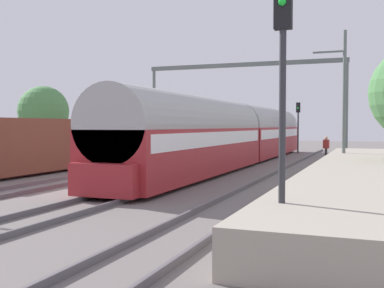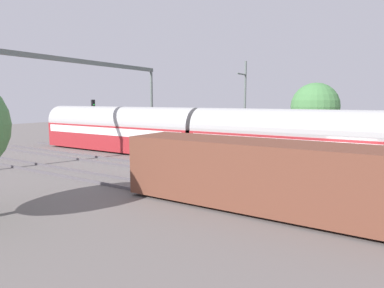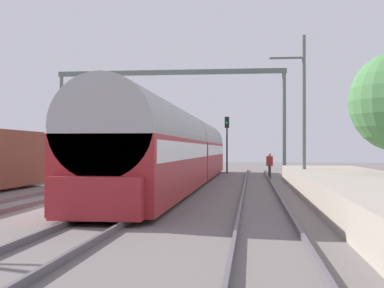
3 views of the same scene
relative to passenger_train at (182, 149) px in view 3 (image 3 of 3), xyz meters
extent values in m
plane|color=#68625F|center=(-2.13, -10.70, -1.97)|extent=(120.00, 120.00, 0.00)
cube|color=#575257|center=(-4.98, -10.70, -1.89)|extent=(0.08, 60.00, 0.16)
cube|color=#575257|center=(-3.54, -10.70, -1.89)|extent=(0.08, 60.00, 0.16)
cube|color=#575257|center=(-0.72, -10.70, -1.89)|extent=(0.08, 60.00, 0.16)
cube|color=#575257|center=(0.72, -10.70, -1.89)|extent=(0.08, 60.00, 0.16)
cube|color=#575257|center=(3.54, -10.70, -1.89)|extent=(0.08, 60.00, 0.16)
cube|color=#575257|center=(4.98, -10.70, -1.89)|extent=(0.08, 60.00, 0.16)
cube|color=#A39989|center=(8.08, -8.70, -1.52)|extent=(4.40, 28.00, 0.90)
cube|color=maroon|center=(0.00, -8.13, -0.71)|extent=(2.90, 16.00, 2.20)
cube|color=white|center=(0.00, -8.13, -0.08)|extent=(2.93, 15.36, 0.64)
cylinder|color=#A7A7A7|center=(0.00, -8.13, 0.59)|extent=(2.84, 16.00, 2.84)
cube|color=maroon|center=(0.00, 8.22, -0.71)|extent=(2.90, 16.00, 2.20)
cube|color=white|center=(0.00, 8.22, -0.08)|extent=(2.93, 15.36, 0.64)
cylinder|color=#A7A7A7|center=(0.00, 8.22, 0.59)|extent=(2.84, 16.00, 2.84)
cube|color=maroon|center=(0.00, -16.38, -1.26)|extent=(2.40, 0.50, 1.10)
cylinder|color=#2F2F2F|center=(5.09, 5.68, -1.55)|extent=(0.22, 0.22, 0.85)
cube|color=maroon|center=(5.09, 5.68, -0.80)|extent=(0.45, 0.33, 0.64)
sphere|color=tan|center=(5.09, 5.68, -0.36)|extent=(0.24, 0.24, 0.24)
cylinder|color=#2D2D33|center=(1.92, 13.57, -0.13)|extent=(0.14, 0.14, 3.69)
cube|color=black|center=(1.92, 13.57, 2.17)|extent=(0.36, 0.20, 0.90)
sphere|color=#19D133|center=(1.92, 13.45, 2.11)|extent=(0.16, 0.16, 0.16)
cylinder|color=slate|center=(-10.52, 9.48, 1.78)|extent=(0.28, 0.28, 7.50)
cylinder|color=slate|center=(6.26, 9.48, 1.78)|extent=(0.28, 0.28, 7.50)
cube|color=slate|center=(-2.13, 9.48, 5.71)|extent=(17.19, 0.24, 0.36)
cylinder|color=slate|center=(6.66, -0.98, 2.03)|extent=(0.20, 0.20, 8.00)
cube|color=slate|center=(5.76, -0.98, 4.83)|extent=(1.80, 0.10, 0.10)
camera|label=1|loc=(8.21, -29.67, 0.52)|focal=44.10mm
camera|label=2|loc=(-21.41, -12.74, 2.58)|focal=30.81mm
camera|label=3|loc=(3.90, -29.30, -0.02)|focal=49.34mm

